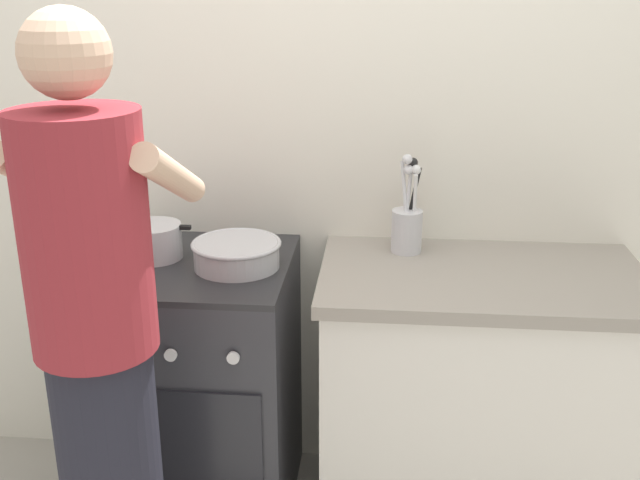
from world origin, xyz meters
The scene contains 7 objects.
back_wall centered at (0.20, 0.50, 1.25)m, with size 3.20×0.10×2.50m.
countertop centered at (0.55, 0.15, 0.45)m, with size 1.00×0.60×0.90m.
stove_range centered at (-0.35, 0.15, 0.45)m, with size 0.60×0.62×0.90m.
pot centered at (-0.49, 0.19, 0.96)m, with size 0.25×0.18×0.11m.
mixing_bowl centered at (-0.21, 0.13, 0.95)m, with size 0.28×0.28×0.08m.
utensil_crock centered at (0.32, 0.32, 0.99)m, with size 0.10×0.10×0.33m.
person centered at (-0.45, -0.42, 0.86)m, with size 0.41×0.50×1.70m.
Camera 1 is at (0.24, -2.01, 1.76)m, focal length 42.18 mm.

